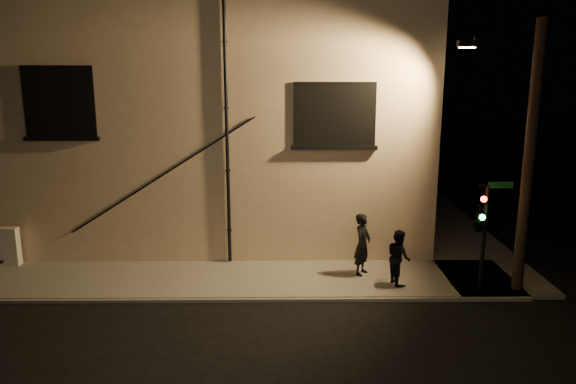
{
  "coord_description": "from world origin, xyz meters",
  "views": [
    {
      "loc": [
        -0.08,
        -14.76,
        6.56
      ],
      "look_at": [
        0.12,
        1.8,
        2.75
      ],
      "focal_mm": 35.0,
      "sensor_mm": 36.0,
      "label": 1
    }
  ],
  "objects_px": {
    "streetlamp_pole": "(526,155)",
    "pedestrian_b": "(399,257)",
    "pedestrian_a": "(362,244)",
    "traffic_signal": "(480,220)"
  },
  "relations": [
    {
      "from": "pedestrian_b",
      "to": "traffic_signal",
      "type": "height_order",
      "value": "traffic_signal"
    },
    {
      "from": "streetlamp_pole",
      "to": "pedestrian_b",
      "type": "bearing_deg",
      "value": 173.97
    },
    {
      "from": "traffic_signal",
      "to": "streetlamp_pole",
      "type": "distance_m",
      "value": 2.24
    },
    {
      "from": "pedestrian_a",
      "to": "pedestrian_b",
      "type": "relative_size",
      "value": 1.17
    },
    {
      "from": "pedestrian_a",
      "to": "streetlamp_pole",
      "type": "distance_m",
      "value": 5.37
    },
    {
      "from": "pedestrian_b",
      "to": "streetlamp_pole",
      "type": "bearing_deg",
      "value": -108.51
    },
    {
      "from": "pedestrian_b",
      "to": "streetlamp_pole",
      "type": "distance_m",
      "value": 4.59
    },
    {
      "from": "pedestrian_b",
      "to": "pedestrian_a",
      "type": "bearing_deg",
      "value": 38.95
    },
    {
      "from": "traffic_signal",
      "to": "streetlamp_pole",
      "type": "bearing_deg",
      "value": 16.5
    },
    {
      "from": "pedestrian_b",
      "to": "streetlamp_pole",
      "type": "relative_size",
      "value": 0.21
    }
  ]
}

